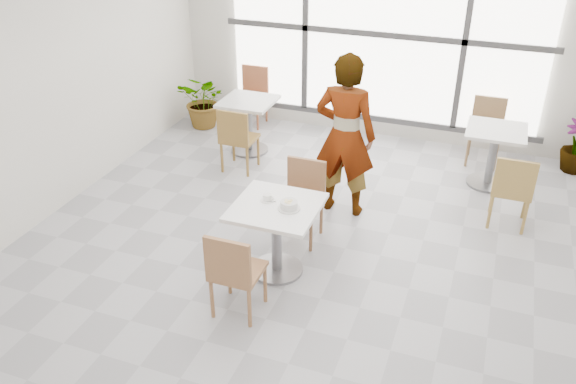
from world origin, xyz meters
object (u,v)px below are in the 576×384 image
(chair_far, at_px, (303,195))
(plant_left, at_px, (205,101))
(main_table, at_px, (276,226))
(bg_chair_right_far, at_px, (486,126))
(oatmeal_bowl, at_px, (289,205))
(person, at_px, (345,136))
(bg_chair_left_near, at_px, (237,136))
(bg_table_right, at_px, (493,149))
(bg_table_left, at_px, (249,118))
(coffee_cup, at_px, (267,198))
(bg_chair_left_far, at_px, (253,91))
(chair_near, at_px, (234,270))
(bg_chair_right_near, at_px, (513,187))

(chair_far, height_order, plant_left, chair_far)
(main_table, relative_size, bg_chair_right_far, 0.92)
(oatmeal_bowl, bearing_deg, bg_chair_right_far, 64.40)
(chair_far, distance_m, person, 0.84)
(oatmeal_bowl, xyz_separation_m, bg_chair_left_near, (-1.39, 1.86, -0.29))
(bg_table_right, bearing_deg, bg_table_left, -177.71)
(chair_far, xyz_separation_m, bg_table_right, (1.81, 1.90, -0.01))
(plant_left, bearing_deg, coffee_cup, -53.34)
(person, relative_size, bg_chair_left_far, 2.15)
(chair_near, height_order, bg_table_right, chair_near)
(chair_near, relative_size, oatmeal_bowl, 4.14)
(bg_chair_right_near, bearing_deg, bg_table_left, -13.60)
(bg_table_right, bearing_deg, bg_chair_right_far, 100.67)
(main_table, xyz_separation_m, chair_far, (0.03, 0.70, -0.02))
(chair_near, bearing_deg, bg_chair_left_near, -66.04)
(person, relative_size, bg_table_left, 2.49)
(coffee_cup, xyz_separation_m, bg_table_left, (-1.26, 2.42, -0.29))
(bg_chair_right_near, relative_size, bg_chair_right_far, 1.00)
(person, bearing_deg, plant_left, -32.36)
(bg_chair_left_far, bearing_deg, oatmeal_bowl, -61.86)
(oatmeal_bowl, bearing_deg, plant_left, 128.89)
(chair_far, bearing_deg, bg_chair_right_far, 56.91)
(bg_chair_right_far, bearing_deg, coffee_cup, -119.50)
(coffee_cup, height_order, bg_chair_right_far, bg_chair_right_far)
(bg_chair_right_far, bearing_deg, bg_chair_left_near, -154.14)
(chair_near, relative_size, person, 0.47)
(oatmeal_bowl, bearing_deg, bg_table_right, 56.82)
(chair_near, height_order, bg_chair_left_far, same)
(person, relative_size, bg_chair_left_near, 2.15)
(bg_chair_left_far, distance_m, plant_left, 0.74)
(chair_far, relative_size, bg_chair_left_near, 1.00)
(oatmeal_bowl, height_order, plant_left, oatmeal_bowl)
(bg_chair_left_near, bearing_deg, coffee_cup, 122.68)
(main_table, relative_size, chair_far, 0.92)
(oatmeal_bowl, bearing_deg, bg_table_left, 121.09)
(main_table, xyz_separation_m, plant_left, (-2.33, 3.04, -0.11))
(bg_chair_right_near, xyz_separation_m, bg_chair_right_far, (-0.38, 1.65, 0.00))
(oatmeal_bowl, bearing_deg, coffee_cup, 163.39)
(person, bearing_deg, bg_chair_left_near, -16.89)
(coffee_cup, relative_size, person, 0.09)
(coffee_cup, distance_m, bg_chair_right_near, 2.73)
(oatmeal_bowl, distance_m, coffee_cup, 0.26)
(oatmeal_bowl, bearing_deg, bg_chair_left_far, 118.14)
(plant_left, bearing_deg, chair_near, -59.56)
(main_table, bearing_deg, coffee_cup, 153.80)
(bg_table_left, distance_m, bg_chair_left_near, 0.64)
(bg_chair_right_far, bearing_deg, plant_left, -176.53)
(main_table, height_order, chair_far, chair_far)
(oatmeal_bowl, relative_size, person, 0.11)
(chair_near, xyz_separation_m, bg_chair_left_near, (-1.15, 2.59, 0.00))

